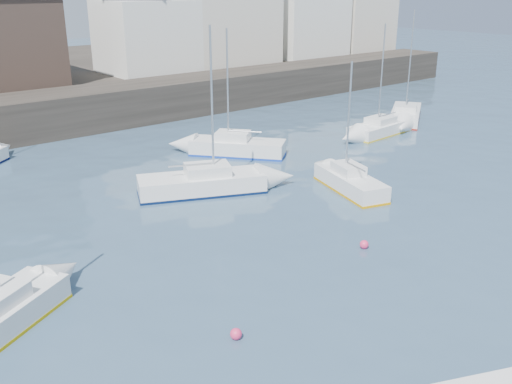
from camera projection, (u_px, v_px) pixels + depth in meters
water at (489, 333)px, 18.57m from camera, size 220.00×220.00×0.00m
quay_wall at (65, 112)px, 43.45m from camera, size 90.00×5.00×3.00m
bldg_east_a at (221, 3)px, 57.93m from camera, size 13.36×13.36×11.80m
bldg_east_b at (302, 10)px, 64.44m from camera, size 11.88×11.88×9.95m
bldg_east_c at (356, 4)px, 69.63m from camera, size 11.14×11.14×10.95m
bldg_east_d at (146, 22)px, 52.70m from camera, size 11.14×11.14×8.95m
sailboat_b at (202, 183)px, 30.82m from camera, size 7.13×4.75×8.79m
sailboat_c at (350, 181)px, 31.16m from camera, size 3.14×5.53×6.94m
sailboat_d at (382, 127)px, 42.99m from camera, size 6.46×2.50×8.07m
sailboat_f at (237, 147)px, 37.65m from camera, size 5.49×6.11×8.13m
sailboat_g at (406, 114)px, 47.25m from camera, size 7.06×5.71×8.84m
buoy_near at (236, 339)px, 18.28m from camera, size 0.39×0.39×0.39m
buoy_mid at (364, 248)px, 24.52m from camera, size 0.38×0.38×0.38m
buoy_far at (201, 183)px, 32.53m from camera, size 0.45×0.45×0.45m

